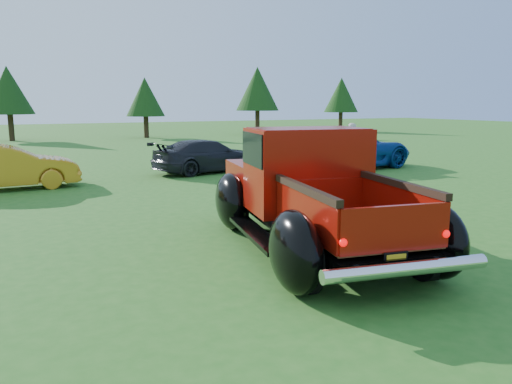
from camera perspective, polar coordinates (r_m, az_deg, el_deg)
name	(u,v)px	position (r m, az deg, el deg)	size (l,w,h in m)	color
ground	(257,263)	(8.15, 0.10, -8.11)	(120.00, 120.00, 0.00)	#265F1B
tree_mid_left	(8,90)	(37.91, -26.48, 10.36)	(3.20, 3.20, 5.00)	#332114
tree_mid_right	(145,97)	(38.11, -12.56, 10.54)	(2.82, 2.82, 4.40)	#332114
tree_east	(257,89)	(40.85, 0.16, 11.70)	(3.46, 3.46, 5.40)	#332114
tree_far_east	(341,95)	(46.43, 9.72, 10.86)	(3.07, 3.07, 4.80)	#332114
pickup_truck	(306,190)	(9.09, 5.79, 0.28)	(3.53, 6.00, 2.12)	black
show_car_yellow	(6,167)	(16.59, -26.62, 2.55)	(1.41, 4.05, 1.34)	orange
show_car_grey	(207,156)	(18.70, -5.59, 4.13)	(1.70, 4.19, 1.22)	black
show_car_blue	(348,149)	(20.07, 10.51, 4.84)	(2.51, 5.45, 1.51)	navy
spectator	(350,146)	(19.92, 10.69, 5.19)	(0.65, 0.43, 1.78)	#B3A99B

